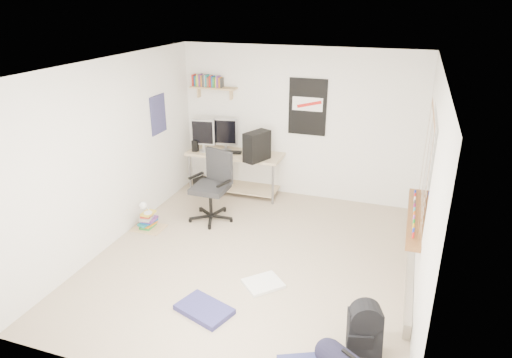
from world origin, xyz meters
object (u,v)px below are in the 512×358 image
(office_chair, at_px, (210,190))
(desk, at_px, (237,172))
(book_stack, at_px, (148,219))
(backpack, at_px, (364,332))

(office_chair, bearing_deg, desk, 107.00)
(book_stack, bearing_deg, desk, 66.41)
(office_chair, distance_m, backpack, 3.31)
(backpack, height_order, book_stack, backpack)
(office_chair, relative_size, book_stack, 2.65)
(book_stack, bearing_deg, office_chair, 37.68)
(desk, bearing_deg, office_chair, -75.68)
(desk, xyz_separation_m, backpack, (2.56, -3.21, -0.16))
(desk, relative_size, office_chair, 1.50)
(desk, xyz_separation_m, book_stack, (-0.74, -1.71, -0.21))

